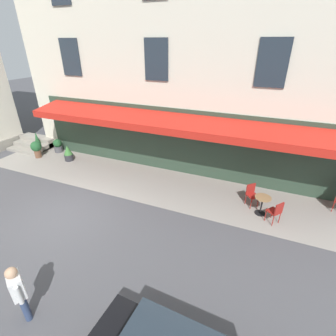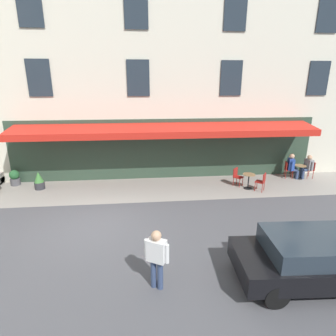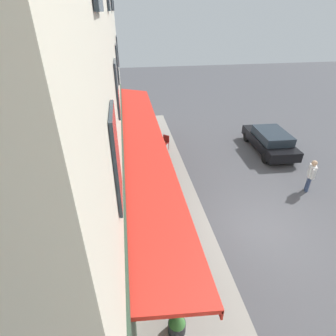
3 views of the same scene
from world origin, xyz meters
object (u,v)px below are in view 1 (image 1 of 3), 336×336
object	(u,v)px
cafe_chair_red_facing_street	(252,193)
potted_plant_mid_terrace	(68,153)
potted_plant_by_steps	(58,146)
cafe_chair_red_by_window	(276,211)
cafe_table_near_entrance	(262,203)
potted_plant_entrance_left	(36,148)
potted_plant_under_sign	(37,141)
walking_pedestrian_in_white	(18,290)

from	to	relation	value
cafe_chair_red_facing_street	potted_plant_mid_terrace	world-z (taller)	cafe_chair_red_facing_street
cafe_chair_red_facing_street	potted_plant_by_steps	xyz separation A→B (m)	(11.17, -1.17, -0.15)
cafe_chair_red_facing_street	potted_plant_by_steps	size ratio (longest dim) A/B	1.15
cafe_chair_red_by_window	cafe_chair_red_facing_street	world-z (taller)	same
cafe_chair_red_by_window	potted_plant_by_steps	distance (m)	12.26
cafe_table_near_entrance	cafe_chair_red_facing_street	size ratio (longest dim) A/B	0.82
potted_plant_mid_terrace	cafe_table_near_entrance	bearing A→B (deg)	174.70
potted_plant_by_steps	potted_plant_entrance_left	distance (m)	1.17
cafe_chair_red_facing_street	potted_plant_entrance_left	size ratio (longest dim) A/B	0.95
cafe_table_near_entrance	cafe_chair_red_facing_street	bearing A→B (deg)	-47.17
potted_plant_under_sign	potted_plant_by_steps	bearing A→B (deg)	-171.18
potted_plant_entrance_left	potted_plant_by_steps	bearing A→B (deg)	-114.99
walking_pedestrian_in_white	potted_plant_under_sign	distance (m)	11.22
cafe_chair_red_facing_street	walking_pedestrian_in_white	xyz separation A→B (m)	(4.43, 6.80, 0.40)
cafe_chair_red_facing_street	potted_plant_mid_terrace	xyz separation A→B (m)	(9.74, -0.48, -0.12)
walking_pedestrian_in_white	potted_plant_entrance_left	size ratio (longest dim) A/B	1.69
potted_plant_by_steps	walking_pedestrian_in_white	bearing A→B (deg)	130.18
cafe_chair_red_facing_street	potted_plant_under_sign	bearing A→B (deg)	-4.42
walking_pedestrian_in_white	potted_plant_mid_terrace	size ratio (longest dim) A/B	1.85
cafe_chair_red_by_window	potted_plant_entrance_left	xyz separation A→B (m)	(12.58, -0.99, 0.03)
cafe_table_near_entrance	potted_plant_mid_terrace	world-z (taller)	potted_plant_mid_terrace
cafe_table_near_entrance	cafe_chair_red_by_window	world-z (taller)	cafe_chair_red_by_window
cafe_chair_red_by_window	potted_plant_entrance_left	distance (m)	12.61
cafe_chair_red_facing_street	walking_pedestrian_in_white	world-z (taller)	walking_pedestrian_in_white
cafe_table_near_entrance	potted_plant_entrance_left	world-z (taller)	potted_plant_entrance_left
potted_plant_entrance_left	potted_plant_mid_terrace	bearing A→B (deg)	-169.44
cafe_chair_red_facing_street	potted_plant_entrance_left	distance (m)	11.66
cafe_chair_red_by_window	potted_plant_entrance_left	size ratio (longest dim) A/B	0.95
walking_pedestrian_in_white	potted_plant_under_sign	xyz separation A→B (m)	(8.08, -7.77, -0.40)
potted_plant_mid_terrace	potted_plant_under_sign	size ratio (longest dim) A/B	0.79
potted_plant_entrance_left	potted_plant_under_sign	size ratio (longest dim) A/B	0.87
cafe_chair_red_facing_street	potted_plant_entrance_left	bearing A→B (deg)	-0.61
potted_plant_by_steps	potted_plant_mid_terrace	size ratio (longest dim) A/B	0.90
potted_plant_entrance_left	potted_plant_mid_terrace	distance (m)	1.95
cafe_chair_red_by_window	cafe_table_near_entrance	bearing A→B (deg)	-38.99
cafe_table_near_entrance	walking_pedestrian_in_white	size ratio (longest dim) A/B	0.46
potted_plant_mid_terrace	cafe_chair_red_by_window	bearing A→B (deg)	172.83
potted_plant_mid_terrace	potted_plant_under_sign	world-z (taller)	potted_plant_under_sign
cafe_chair_red_by_window	walking_pedestrian_in_white	world-z (taller)	walking_pedestrian_in_white
cafe_chair_red_by_window	potted_plant_under_sign	xyz separation A→B (m)	(13.43, -1.83, -0.01)
cafe_chair_red_by_window	cafe_chair_red_facing_street	bearing A→B (deg)	-43.08
potted_plant_by_steps	cafe_chair_red_by_window	bearing A→B (deg)	170.44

